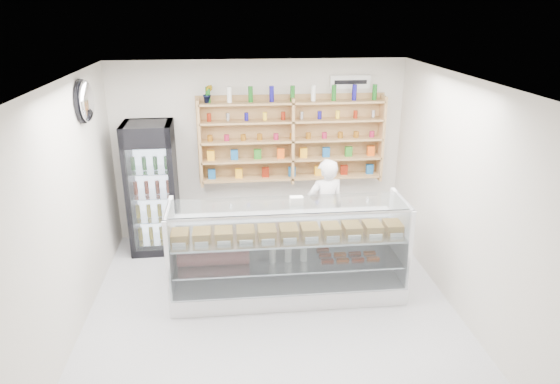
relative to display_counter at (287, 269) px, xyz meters
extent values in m
plane|color=#BBBBC1|center=(-0.23, -0.57, -0.35)|extent=(5.00, 5.00, 0.00)
plane|color=white|center=(-0.23, -0.57, 2.45)|extent=(5.00, 5.00, 0.00)
plane|color=beige|center=(-0.23, 1.93, 1.05)|extent=(4.50, 0.00, 4.50)
plane|color=beige|center=(-0.23, -3.07, 1.05)|extent=(4.50, 0.00, 4.50)
plane|color=beige|center=(-2.48, -0.57, 1.05)|extent=(0.00, 5.00, 5.00)
plane|color=beige|center=(2.02, -0.57, 1.05)|extent=(0.00, 5.00, 5.00)
cube|color=white|center=(0.00, -0.01, -0.23)|extent=(2.94, 0.83, 0.25)
cube|color=white|center=(0.00, 0.37, 0.20)|extent=(2.94, 0.05, 0.62)
cube|color=silver|center=(0.00, -0.01, 0.15)|extent=(2.82, 0.73, 0.02)
cube|color=silver|center=(0.00, -0.01, 0.51)|extent=(2.88, 0.77, 0.02)
cube|color=silver|center=(0.00, -0.42, 0.41)|extent=(2.88, 0.12, 1.03)
cube|color=silver|center=(0.00, -0.06, 0.92)|extent=(2.88, 0.58, 0.01)
imported|color=silver|center=(0.67, 0.99, 0.40)|extent=(0.61, 0.45, 1.52)
cube|color=black|center=(-1.85, 1.52, 0.63)|extent=(0.73, 0.71, 1.97)
cube|color=#29053E|center=(-1.86, 1.20, 1.47)|extent=(0.70, 0.05, 0.28)
cube|color=silver|center=(-1.86, 1.18, 0.54)|extent=(0.60, 0.02, 1.56)
cube|color=tan|center=(-1.13, 1.77, 1.24)|extent=(0.04, 0.28, 1.33)
cube|color=tan|center=(0.27, 1.77, 1.24)|extent=(0.04, 0.28, 1.33)
cube|color=tan|center=(1.67, 1.77, 1.24)|extent=(0.04, 0.28, 1.33)
cube|color=tan|center=(0.27, 1.77, 0.65)|extent=(2.80, 0.28, 0.03)
cube|color=tan|center=(0.27, 1.77, 0.95)|extent=(2.80, 0.28, 0.03)
cube|color=tan|center=(0.27, 1.77, 1.25)|extent=(2.80, 0.28, 0.03)
cube|color=tan|center=(0.27, 1.77, 1.55)|extent=(2.80, 0.28, 0.03)
cube|color=tan|center=(0.27, 1.77, 1.83)|extent=(2.80, 0.28, 0.03)
imported|color=#1E6626|center=(-0.98, 1.77, 1.98)|extent=(0.16, 0.13, 0.27)
ellipsoid|color=silver|center=(-2.40, 0.63, 2.10)|extent=(0.15, 0.50, 0.50)
cube|color=white|center=(1.17, 1.90, 2.10)|extent=(0.62, 0.03, 0.20)
camera|label=1|loc=(-0.67, -5.62, 3.18)|focal=32.00mm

